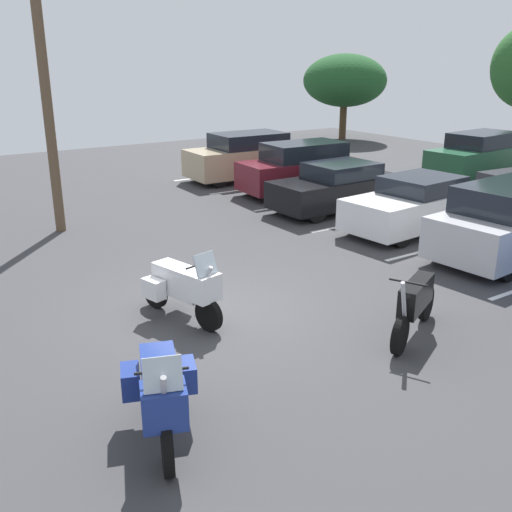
{
  "coord_description": "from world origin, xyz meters",
  "views": [
    {
      "loc": [
        8.98,
        -4.99,
        4.62
      ],
      "look_at": [
        -0.01,
        1.0,
        0.93
      ],
      "focal_mm": 41.11,
      "sensor_mm": 36.0,
      "label": 1
    }
  ],
  "objects_px": {
    "motorcycle_touring": "(183,286)",
    "motorcycle_third": "(415,304)",
    "car_maroon": "(300,168)",
    "car_white": "(415,205)",
    "car_tan": "(243,157)",
    "car_black": "(337,187)",
    "utility_pole": "(45,88)",
    "motorcycle_second": "(161,391)",
    "car_far_green": "(477,158)"
  },
  "relations": [
    {
      "from": "car_black",
      "to": "utility_pole",
      "type": "xyz_separation_m",
      "value": [
        -2.53,
        -7.95,
        3.12
      ]
    },
    {
      "from": "car_black",
      "to": "car_white",
      "type": "bearing_deg",
      "value": 5.17
    },
    {
      "from": "motorcycle_second",
      "to": "car_black",
      "type": "distance_m",
      "value": 12.32
    },
    {
      "from": "motorcycle_third",
      "to": "utility_pole",
      "type": "bearing_deg",
      "value": -162.22
    },
    {
      "from": "car_black",
      "to": "car_white",
      "type": "relative_size",
      "value": 1.0
    },
    {
      "from": "motorcycle_third",
      "to": "car_black",
      "type": "xyz_separation_m",
      "value": [
        -7.44,
        4.75,
        0.13
      ]
    },
    {
      "from": "car_black",
      "to": "utility_pole",
      "type": "height_order",
      "value": "utility_pole"
    },
    {
      "from": "car_white",
      "to": "motorcycle_third",
      "type": "bearing_deg",
      "value": -47.95
    },
    {
      "from": "car_black",
      "to": "motorcycle_touring",
      "type": "bearing_deg",
      "value": -59.02
    },
    {
      "from": "motorcycle_second",
      "to": "car_black",
      "type": "height_order",
      "value": "car_black"
    },
    {
      "from": "motorcycle_second",
      "to": "car_white",
      "type": "height_order",
      "value": "car_white"
    },
    {
      "from": "motorcycle_touring",
      "to": "motorcycle_second",
      "type": "height_order",
      "value": "motorcycle_second"
    },
    {
      "from": "motorcycle_touring",
      "to": "car_white",
      "type": "relative_size",
      "value": 0.48
    },
    {
      "from": "motorcycle_second",
      "to": "car_tan",
      "type": "relative_size",
      "value": 0.48
    },
    {
      "from": "car_tan",
      "to": "car_far_green",
      "type": "height_order",
      "value": "car_far_green"
    },
    {
      "from": "car_maroon",
      "to": "motorcycle_second",
      "type": "bearing_deg",
      "value": -44.54
    },
    {
      "from": "motorcycle_second",
      "to": "utility_pole",
      "type": "relative_size",
      "value": 0.28
    },
    {
      "from": "car_far_green",
      "to": "motorcycle_touring",
      "type": "bearing_deg",
      "value": -71.59
    },
    {
      "from": "motorcycle_touring",
      "to": "motorcycle_third",
      "type": "distance_m",
      "value": 4.1
    },
    {
      "from": "car_maroon",
      "to": "motorcycle_touring",
      "type": "bearing_deg",
      "value": -48.8
    },
    {
      "from": "motorcycle_third",
      "to": "car_tan",
      "type": "height_order",
      "value": "car_tan"
    },
    {
      "from": "motorcycle_third",
      "to": "car_far_green",
      "type": "relative_size",
      "value": 0.45
    },
    {
      "from": "motorcycle_second",
      "to": "motorcycle_third",
      "type": "height_order",
      "value": "motorcycle_second"
    },
    {
      "from": "motorcycle_second",
      "to": "car_maroon",
      "type": "relative_size",
      "value": 0.48
    },
    {
      "from": "car_maroon",
      "to": "car_white",
      "type": "distance_m",
      "value": 5.49
    },
    {
      "from": "car_tan",
      "to": "car_black",
      "type": "bearing_deg",
      "value": -1.43
    },
    {
      "from": "motorcycle_third",
      "to": "car_far_green",
      "type": "distance_m",
      "value": 14.49
    },
    {
      "from": "car_white",
      "to": "car_black",
      "type": "bearing_deg",
      "value": -174.83
    },
    {
      "from": "car_black",
      "to": "motorcycle_third",
      "type": "bearing_deg",
      "value": -32.56
    },
    {
      "from": "motorcycle_third",
      "to": "car_tan",
      "type": "xyz_separation_m",
      "value": [
        -13.19,
        4.89,
        0.31
      ]
    },
    {
      "from": "car_black",
      "to": "car_far_green",
      "type": "bearing_deg",
      "value": 93.08
    },
    {
      "from": "motorcycle_third",
      "to": "motorcycle_second",
      "type": "bearing_deg",
      "value": -86.85
    },
    {
      "from": "car_tan",
      "to": "utility_pole",
      "type": "height_order",
      "value": "utility_pole"
    },
    {
      "from": "motorcycle_touring",
      "to": "car_black",
      "type": "height_order",
      "value": "car_black"
    },
    {
      "from": "motorcycle_third",
      "to": "car_white",
      "type": "bearing_deg",
      "value": 132.05
    },
    {
      "from": "car_maroon",
      "to": "car_far_green",
      "type": "relative_size",
      "value": 0.96
    },
    {
      "from": "motorcycle_touring",
      "to": "car_maroon",
      "type": "height_order",
      "value": "car_maroon"
    },
    {
      "from": "car_maroon",
      "to": "car_far_green",
      "type": "distance_m",
      "value": 7.27
    },
    {
      "from": "motorcycle_touring",
      "to": "utility_pole",
      "type": "distance_m",
      "value": 7.86
    },
    {
      "from": "car_tan",
      "to": "car_maroon",
      "type": "xyz_separation_m",
      "value": [
        3.19,
        0.35,
        -0.01
      ]
    },
    {
      "from": "car_tan",
      "to": "car_white",
      "type": "bearing_deg",
      "value": 0.8
    },
    {
      "from": "car_tan",
      "to": "car_black",
      "type": "xyz_separation_m",
      "value": [
        5.75,
        -0.14,
        -0.18
      ]
    },
    {
      "from": "car_tan",
      "to": "utility_pole",
      "type": "relative_size",
      "value": 0.58
    },
    {
      "from": "car_tan",
      "to": "utility_pole",
      "type": "distance_m",
      "value": 9.19
    },
    {
      "from": "motorcycle_touring",
      "to": "car_maroon",
      "type": "relative_size",
      "value": 0.48
    },
    {
      "from": "car_maroon",
      "to": "car_white",
      "type": "xyz_separation_m",
      "value": [
        5.48,
        -0.23,
        -0.17
      ]
    },
    {
      "from": "motorcycle_touring",
      "to": "motorcycle_third",
      "type": "xyz_separation_m",
      "value": [
        2.78,
        3.01,
        -0.07
      ]
    },
    {
      "from": "motorcycle_touring",
      "to": "car_tan",
      "type": "xyz_separation_m",
      "value": [
        -10.41,
        7.9,
        0.24
      ]
    },
    {
      "from": "motorcycle_touring",
      "to": "utility_pole",
      "type": "height_order",
      "value": "utility_pole"
    },
    {
      "from": "car_maroon",
      "to": "car_white",
      "type": "height_order",
      "value": "car_maroon"
    }
  ]
}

